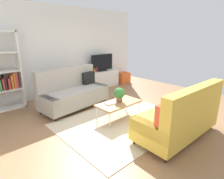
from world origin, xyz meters
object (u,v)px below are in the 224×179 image
object	(u,v)px
coffee_table	(119,104)
bottle_0	(95,70)
tv	(102,63)
bottle_1	(97,70)
potted_plant	(119,94)
couch_green	(180,117)
table_book_0	(110,103)
tv_console	(102,79)
vase_0	(89,71)
storage_trunk	(123,78)
couch_beige	(73,92)

from	to	relation	value
coffee_table	bottle_0	world-z (taller)	bottle_0
tv	bottle_1	bearing A→B (deg)	-175.97
potted_plant	bottle_1	size ratio (longest dim) A/B	1.94
couch_green	tv	xyz separation A→B (m)	(1.28, 3.91, 0.51)
bottle_0	table_book_0	bearing A→B (deg)	-119.97
bottle_0	bottle_1	distance (m)	0.11
coffee_table	bottle_1	world-z (taller)	bottle_1
tv_console	table_book_0	xyz separation A→B (m)	(-1.78, -2.44, 0.11)
couch_green	potted_plant	world-z (taller)	couch_green
vase_0	bottle_0	xyz separation A→B (m)	(0.19, -0.09, -0.01)
tv_console	bottle_0	world-z (taller)	bottle_0
storage_trunk	bottle_0	xyz separation A→B (m)	(-1.49, 0.06, 0.49)
couch_green	tv_console	xyz separation A→B (m)	(1.28, 3.93, -0.12)
couch_green	storage_trunk	size ratio (longest dim) A/B	3.71
vase_0	bottle_0	world-z (taller)	vase_0
couch_beige	vase_0	world-z (taller)	couch_beige
couch_green	storage_trunk	bearing A→B (deg)	60.21
bottle_0	couch_beige	bearing A→B (deg)	-146.13
bottle_1	couch_beige	bearing A→B (deg)	-147.89
bottle_1	tv	bearing A→B (deg)	4.03
bottle_1	table_book_0	bearing A→B (deg)	-121.89
vase_0	bottle_1	bearing A→B (deg)	-16.92
couch_green	vase_0	bearing A→B (deg)	82.08
storage_trunk	table_book_0	bearing A→B (deg)	-140.87
vase_0	couch_beige	bearing A→B (deg)	-140.40
coffee_table	tv	xyz separation A→B (m)	(1.56, 2.49, 0.56)
couch_green	bottle_0	world-z (taller)	couch_green
couch_beige	tv_console	bearing A→B (deg)	-157.75
couch_green	table_book_0	distance (m)	1.57
couch_green	tv_console	distance (m)	4.14
couch_green	tv	size ratio (longest dim) A/B	1.93
couch_beige	tv_console	distance (m)	2.25
tv	vase_0	size ratio (longest dim) A/B	6.42
tv	bottle_1	size ratio (longest dim) A/B	5.59
couch_green	table_book_0	size ratio (longest dim) A/B	8.04
coffee_table	vase_0	distance (m)	2.76
couch_green	storage_trunk	distance (m)	4.52
coffee_table	couch_beige	bearing A→B (deg)	105.54
storage_trunk	vase_0	xyz separation A→B (m)	(-1.68, 0.15, 0.50)
table_book_0	coffee_table	bearing A→B (deg)	-18.71
tv_console	tv	distance (m)	0.63
coffee_table	tv_console	xyz separation A→B (m)	(1.56, 2.51, -0.07)
vase_0	coffee_table	bearing A→B (deg)	-111.02
couch_green	storage_trunk	xyz separation A→B (m)	(2.38, 3.83, -0.22)
couch_green	potted_plant	bearing A→B (deg)	100.95
potted_plant	table_book_0	size ratio (longest dim) A/B	1.45
coffee_table	vase_0	xyz separation A→B (m)	(0.98, 2.56, 0.33)
couch_beige	coffee_table	bearing A→B (deg)	98.67
tv_console	potted_plant	distance (m)	2.91
couch_green	bottle_1	xyz separation A→B (m)	(1.00, 3.89, 0.29)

